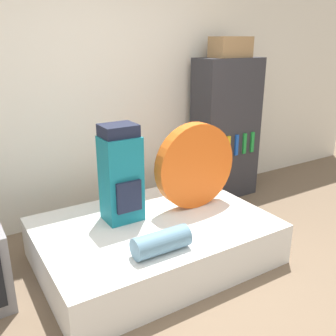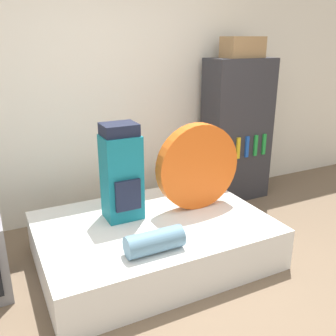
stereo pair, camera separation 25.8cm
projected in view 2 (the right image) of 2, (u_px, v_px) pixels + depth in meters
ground_plane at (199, 312)px, 2.61m from camera, size 16.00×16.00×0.00m
wall_back at (106, 91)px, 3.78m from camera, size 8.00×0.05×2.60m
bed at (153, 240)px, 3.20m from camera, size 1.89×1.32×0.36m
backpack at (122, 173)px, 3.09m from camera, size 0.30×0.28×0.81m
tent_bag at (198, 166)px, 3.29m from camera, size 0.77×0.12×0.77m
sleeping_roll at (155, 242)px, 2.66m from camera, size 0.43×0.16×0.16m
bookshelf at (237, 131)px, 4.28m from camera, size 0.75×0.41×1.61m
cardboard_box at (243, 47)px, 3.97m from camera, size 0.43×0.26×0.22m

